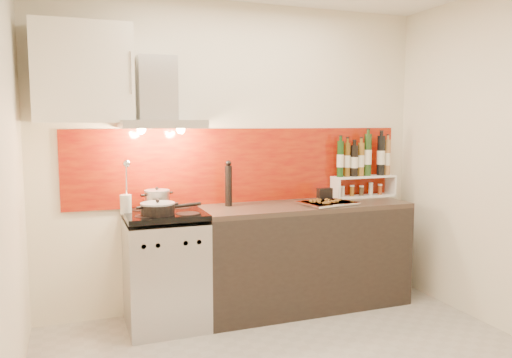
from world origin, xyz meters
name	(u,v)px	position (x,y,z in m)	size (l,w,h in m)	color
back_wall	(238,156)	(0.00, 1.40, 1.30)	(3.40, 0.02, 2.60)	silver
backsplash	(244,165)	(0.05, 1.39, 1.22)	(3.00, 0.02, 0.64)	maroon
range_stove	(166,271)	(-0.70, 1.10, 0.44)	(0.60, 0.60, 0.91)	#B7B7BA
counter	(304,255)	(0.50, 1.10, 0.45)	(1.80, 0.60, 0.90)	black
range_hood	(159,103)	(-0.70, 1.24, 1.74)	(0.62, 0.50, 0.61)	#B7B7BA
upper_cabinet	(83,73)	(-1.25, 1.22, 1.95)	(0.70, 0.35, 0.72)	#EEE6CF
stock_pot	(157,199)	(-0.73, 1.25, 0.98)	(0.20, 0.20, 0.17)	#B7B7BA
saute_pan	(159,209)	(-0.76, 0.98, 0.96)	(0.48, 0.26, 0.12)	black
utensil_jar	(126,198)	(-0.98, 1.15, 1.02)	(0.09, 0.13, 0.42)	silver
pepper_mill	(229,184)	(-0.14, 1.23, 1.08)	(0.06, 0.06, 0.38)	black
step_shelf	(364,167)	(1.18, 1.27, 1.18)	(0.62, 0.17, 0.59)	white
caddy_box	(325,195)	(0.72, 1.17, 0.96)	(0.13, 0.06, 0.11)	black
baking_tray	(327,203)	(0.67, 1.01, 0.92)	(0.49, 0.41, 0.03)	silver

